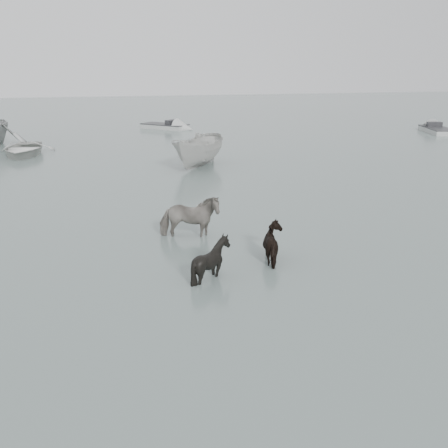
# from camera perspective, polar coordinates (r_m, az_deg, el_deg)

# --- Properties ---
(ground) EXTENTS (140.00, 140.00, 0.00)m
(ground) POSITION_cam_1_polar(r_m,az_deg,el_deg) (16.79, -1.68, -3.37)
(ground) COLOR #566662
(ground) RESTS_ON ground
(pony_pinto) EXTENTS (2.17, 1.35, 1.71)m
(pony_pinto) POSITION_cam_1_polar(r_m,az_deg,el_deg) (18.36, -3.55, 1.17)
(pony_pinto) COLOR black
(pony_pinto) RESTS_ON ground
(pony_dark) EXTENTS (1.40, 1.52, 1.28)m
(pony_dark) POSITION_cam_1_polar(r_m,az_deg,el_deg) (16.42, 5.40, -1.55)
(pony_dark) COLOR black
(pony_dark) RESTS_ON ground
(pony_black) EXTENTS (1.30, 1.17, 1.40)m
(pony_black) POSITION_cam_1_polar(r_m,az_deg,el_deg) (15.05, -1.33, -2.96)
(pony_black) COLOR black
(pony_black) RESTS_ON ground
(rowboat_lead) EXTENTS (3.68, 4.88, 0.95)m
(rowboat_lead) POSITION_cam_1_polar(r_m,az_deg,el_deg) (36.14, -19.76, 7.36)
(rowboat_lead) COLOR silver
(rowboat_lead) RESTS_ON ground
(boat_small) EXTENTS (4.17, 5.01, 1.86)m
(boat_small) POSITION_cam_1_polar(r_m,az_deg,el_deg) (30.32, -2.54, 7.55)
(boat_small) COLOR #B2B2AD
(boat_small) RESTS_ON ground
(skiff_port) EXTENTS (2.69, 5.85, 0.75)m
(skiff_port) POSITION_cam_1_polar(r_m,az_deg,el_deg) (47.23, 20.87, 9.13)
(skiff_port) COLOR #A4A6A4
(skiff_port) RESTS_ON ground
(skiff_mid) EXTENTS (5.08, 4.83, 0.75)m
(skiff_mid) POSITION_cam_1_polar(r_m,az_deg,el_deg) (46.89, -6.03, 10.07)
(skiff_mid) COLOR #A5A7A5
(skiff_mid) RESTS_ON ground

